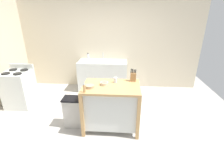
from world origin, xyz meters
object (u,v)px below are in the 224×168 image
object	(u,v)px
drinking_cup	(115,80)
sink_faucet	(103,56)
kitchen_island	(111,105)
trash_bin	(73,112)
bottle_dish_soap	(88,57)
pepper_grinder	(84,88)
bowl_ceramic_small	(90,86)
bowl_stoneware_deep	(104,83)
stove	(19,89)
knife_block	(133,77)

from	to	relation	value
drinking_cup	sink_faucet	size ratio (longest dim) A/B	0.47
kitchen_island	trash_bin	xyz separation A→B (m)	(-0.77, -0.01, -0.19)
kitchen_island	bottle_dish_soap	bearing A→B (deg)	113.77
sink_faucet	kitchen_island	bearing A→B (deg)	-78.88
drinking_cup	pepper_grinder	size ratio (longest dim) A/B	0.63
pepper_grinder	bottle_dish_soap	size ratio (longest dim) A/B	0.69
pepper_grinder	trash_bin	distance (m)	0.81
kitchen_island	sink_faucet	size ratio (longest dim) A/B	4.85
bowl_ceramic_small	sink_faucet	distance (m)	2.09
kitchen_island	bowl_ceramic_small	bearing A→B (deg)	-162.43
bowl_stoneware_deep	stove	world-z (taller)	stove
pepper_grinder	kitchen_island	bearing A→B (deg)	35.78
pepper_grinder	stove	world-z (taller)	pepper_grinder
trash_bin	sink_faucet	xyz separation A→B (m)	(0.39, 1.98, 0.67)
kitchen_island	trash_bin	distance (m)	0.80
kitchen_island	trash_bin	world-z (taller)	kitchen_island
kitchen_island	drinking_cup	xyz separation A→B (m)	(0.07, 0.17, 0.45)
trash_bin	sink_faucet	size ratio (longest dim) A/B	2.86
bottle_dish_soap	drinking_cup	bearing A→B (deg)	-62.29
pepper_grinder	bottle_dish_soap	xyz separation A→B (m)	(-0.37, 2.14, 0.00)
knife_block	drinking_cup	distance (m)	0.36
drinking_cup	trash_bin	xyz separation A→B (m)	(-0.84, -0.18, -0.65)
bowl_ceramic_small	bottle_dish_soap	bearing A→B (deg)	102.34
bottle_dish_soap	sink_faucet	bearing A→B (deg)	18.62
bowl_stoneware_deep	bottle_dish_soap	distance (m)	1.92
knife_block	bowl_stoneware_deep	distance (m)	0.60
bowl_ceramic_small	sink_faucet	bearing A→B (deg)	90.22
kitchen_island	stove	xyz separation A→B (m)	(-2.32, 0.71, -0.06)
kitchen_island	knife_block	world-z (taller)	knife_block
bowl_stoneware_deep	trash_bin	size ratio (longest dim) A/B	0.24
bowl_ceramic_small	drinking_cup	bearing A→B (deg)	32.53
kitchen_island	stove	world-z (taller)	stove
stove	trash_bin	bearing A→B (deg)	-25.18
kitchen_island	stove	distance (m)	2.43
bottle_dish_soap	pepper_grinder	bearing A→B (deg)	-80.17
bowl_stoneware_deep	stove	size ratio (longest dim) A/B	0.15
pepper_grinder	knife_block	bearing A→B (deg)	34.54
stove	bowl_stoneware_deep	bearing A→B (deg)	-17.36
bottle_dish_soap	trash_bin	bearing A→B (deg)	-89.03
pepper_grinder	stove	bearing A→B (deg)	151.39
knife_block	kitchen_island	bearing A→B (deg)	-146.79
drinking_cup	sink_faucet	xyz separation A→B (m)	(-0.45, 1.80, 0.03)
trash_bin	bottle_dish_soap	xyz separation A→B (m)	(-0.03, 1.84, 0.67)
sink_faucet	bottle_dish_soap	xyz separation A→B (m)	(-0.42, -0.14, 0.00)
trash_bin	kitchen_island	bearing A→B (deg)	0.83
bowl_ceramic_small	bottle_dish_soap	xyz separation A→B (m)	(-0.43, 1.95, 0.05)
sink_faucet	bowl_stoneware_deep	bearing A→B (deg)	-82.55
sink_faucet	stove	world-z (taller)	sink_faucet
bowl_stoneware_deep	trash_bin	world-z (taller)	bowl_stoneware_deep
stove	bottle_dish_soap	bearing A→B (deg)	36.32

